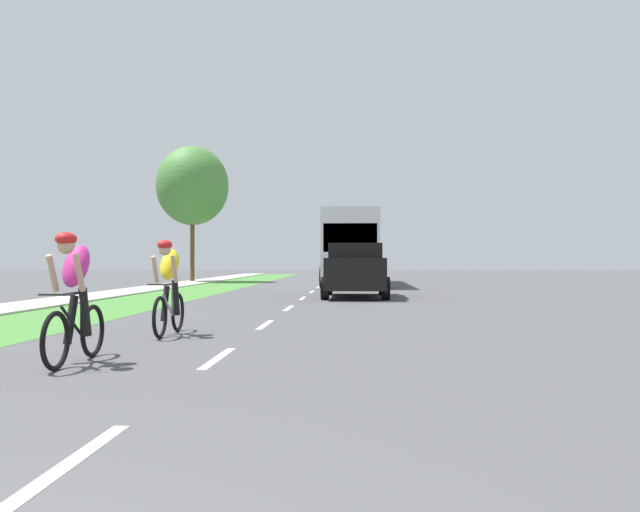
{
  "coord_description": "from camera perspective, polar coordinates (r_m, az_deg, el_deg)",
  "views": [
    {
      "loc": [
        1.77,
        -1.48,
        1.26
      ],
      "look_at": [
        0.55,
        20.01,
        1.38
      ],
      "focal_mm": 36.8,
      "sensor_mm": 36.0,
      "label": 1
    }
  ],
  "objects": [
    {
      "name": "ground_plane",
      "position": [
        21.59,
        -1.46,
        -3.66
      ],
      "size": [
        120.0,
        120.0,
        0.0
      ],
      "primitive_type": "plane",
      "color": "#4C4C4F"
    },
    {
      "name": "pickup_dark_green",
      "position": [
        51.89,
        3.14,
        -0.79
      ],
      "size": [
        2.22,
        5.1,
        1.64
      ],
      "color": "#194C2D",
      "rests_on": "ground_plane"
    },
    {
      "name": "bus_white",
      "position": [
        33.1,
        2.75,
        0.93
      ],
      "size": [
        2.78,
        11.6,
        3.48
      ],
      "color": "silver",
      "rests_on": "ground_plane"
    },
    {
      "name": "lane_markings_center",
      "position": [
        25.58,
        -0.73,
        -3.13
      ],
      "size": [
        0.12,
        53.49,
        0.01
      ],
      "color": "white",
      "rests_on": "ground_plane"
    },
    {
      "name": "cyclist_trailing",
      "position": [
        11.19,
        -13.02,
        -2.59
      ],
      "size": [
        0.42,
        1.72,
        1.58
      ],
      "color": "black",
      "rests_on": "ground_plane"
    },
    {
      "name": "grass_verge",
      "position": [
        22.48,
        -13.59,
        -3.51
      ],
      "size": [
        2.87,
        70.0,
        0.01
      ],
      "primitive_type": "cube",
      "color": "#478438",
      "rests_on": "ground_plane"
    },
    {
      "name": "street_tree_far",
      "position": [
        38.01,
        -11.03,
        6.01
      ],
      "size": [
        4.07,
        4.07,
        7.69
      ],
      "color": "brown",
      "rests_on": "ground_plane"
    },
    {
      "name": "suv_black",
      "position": [
        21.95,
        3.1,
        -1.13
      ],
      "size": [
        2.15,
        4.7,
        1.79
      ],
      "color": "black",
      "rests_on": "ground_plane"
    },
    {
      "name": "sidewalk_concrete",
      "position": [
        23.28,
        -19.18,
        -3.39
      ],
      "size": [
        1.87,
        70.0,
        0.1
      ],
      "primitive_type": "cube",
      "color": "#B2ADA3",
      "rests_on": "ground_plane"
    },
    {
      "name": "cyclist_lead",
      "position": [
        8.43,
        -20.59,
        -3.32
      ],
      "size": [
        0.42,
        1.72,
        1.58
      ],
      "color": "black",
      "rests_on": "ground_plane"
    }
  ]
}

